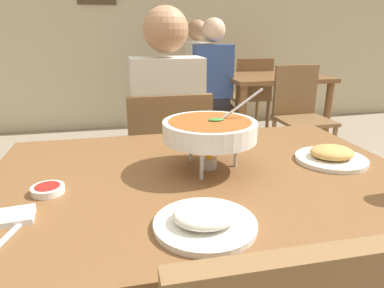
% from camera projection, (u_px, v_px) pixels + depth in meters
% --- Properties ---
extents(cafe_rear_partition, '(10.00, 0.10, 3.00)m').
position_uv_depth(cafe_rear_partition, '(132.00, 4.00, 4.13)').
color(cafe_rear_partition, beige).
rests_on(cafe_rear_partition, ground_plane).
extents(dining_table_main, '(1.33, 0.93, 0.76)m').
position_uv_depth(dining_table_main, '(202.00, 203.00, 1.13)').
color(dining_table_main, brown).
rests_on(dining_table_main, ground_plane).
extents(chair_diner_main, '(0.44, 0.44, 0.90)m').
position_uv_depth(chair_diner_main, '(168.00, 163.00, 1.87)').
color(chair_diner_main, brown).
rests_on(chair_diner_main, ground_plane).
extents(diner_main, '(0.40, 0.45, 1.31)m').
position_uv_depth(diner_main, '(167.00, 119.00, 1.83)').
color(diner_main, '#2D2D38').
rests_on(diner_main, ground_plane).
extents(curry_bowl, '(0.33, 0.30, 0.26)m').
position_uv_depth(curry_bowl, '(210.00, 131.00, 1.10)').
color(curry_bowl, silver).
rests_on(curry_bowl, dining_table_main).
extents(rice_plate, '(0.24, 0.24, 0.06)m').
position_uv_depth(rice_plate, '(205.00, 219.00, 0.79)').
color(rice_plate, white).
rests_on(rice_plate, dining_table_main).
extents(appetizer_plate, '(0.24, 0.24, 0.06)m').
position_uv_depth(appetizer_plate, '(331.00, 156.00, 1.19)').
color(appetizer_plate, white).
rests_on(appetizer_plate, dining_table_main).
extents(sauce_dish, '(0.09, 0.09, 0.02)m').
position_uv_depth(sauce_dish, '(48.00, 189.00, 0.96)').
color(sauce_dish, white).
rests_on(sauce_dish, dining_table_main).
extents(napkin_folded, '(0.13, 0.09, 0.02)m').
position_uv_depth(napkin_folded, '(7.00, 218.00, 0.82)').
color(napkin_folded, white).
rests_on(napkin_folded, dining_table_main).
extents(spoon_utensil, '(0.06, 0.17, 0.01)m').
position_uv_depth(spoon_utensil, '(15.00, 229.00, 0.78)').
color(spoon_utensil, silver).
rests_on(spoon_utensil, dining_table_main).
extents(dining_table_far, '(1.00, 0.80, 0.76)m').
position_uv_depth(dining_table_far, '(272.00, 89.00, 3.54)').
color(dining_table_far, brown).
rests_on(dining_table_far, ground_plane).
extents(chair_bg_left, '(0.50, 0.50, 0.90)m').
position_uv_depth(chair_bg_left, '(209.00, 93.00, 3.95)').
color(chair_bg_left, brown).
rests_on(chair_bg_left, ground_plane).
extents(chair_bg_middle, '(0.49, 0.49, 0.90)m').
position_uv_depth(chair_bg_middle, '(212.00, 100.00, 3.55)').
color(chair_bg_middle, brown).
rests_on(chair_bg_middle, ground_plane).
extents(chair_bg_right, '(0.44, 0.44, 0.90)m').
position_uv_depth(chair_bg_right, '(300.00, 110.00, 3.12)').
color(chair_bg_right, brown).
rests_on(chair_bg_right, ground_plane).
extents(chair_bg_corner, '(0.46, 0.46, 0.90)m').
position_uv_depth(chair_bg_corner, '(251.00, 92.00, 4.03)').
color(chair_bg_corner, brown).
rests_on(chair_bg_corner, ground_plane).
extents(patron_bg_left, '(0.45, 0.40, 1.31)m').
position_uv_depth(patron_bg_left, '(201.00, 72.00, 3.93)').
color(patron_bg_left, '#2D2D38').
rests_on(patron_bg_left, ground_plane).
extents(patron_bg_middle, '(0.40, 0.45, 1.31)m').
position_uv_depth(patron_bg_middle, '(212.00, 79.00, 3.38)').
color(patron_bg_middle, '#2D2D38').
rests_on(patron_bg_middle, ground_plane).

